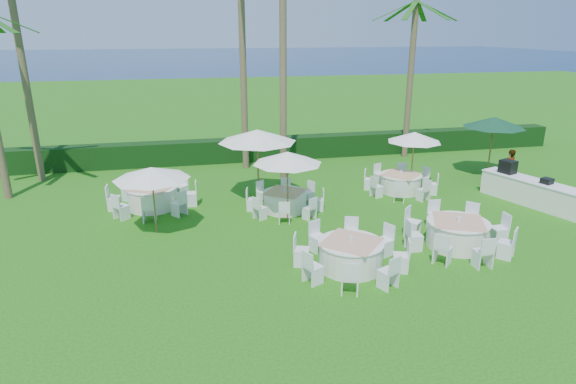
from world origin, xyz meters
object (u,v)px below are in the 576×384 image
Objects in this scene: banquet_table_d at (153,197)px; staff_person at (509,168)px; umbrella_c at (257,136)px; umbrella_green at (494,122)px; buffet_table at (533,192)px; banquet_table_e at (285,200)px; banquet_table_b at (351,254)px; umbrella_d at (414,137)px; umbrella_b at (287,158)px; umbrella_a at (151,173)px; banquet_table_c at (457,233)px; banquet_table_f at (400,182)px.

banquet_table_d is 2.00× the size of staff_person.
umbrella_green is (11.49, 1.07, -0.08)m from umbrella_c.
umbrella_green is 2.52m from staff_person.
umbrella_green is 4.62m from buffet_table.
banquet_table_e is 10.08m from buffet_table.
umbrella_d is at bearing 52.55° from banquet_table_b.
umbrella_b is 11.27m from umbrella_green.
banquet_table_d is 15.96m from umbrella_green.
umbrella_a is 0.91× the size of umbrella_green.
banquet_table_e is 2.88m from umbrella_c.
umbrella_a is at bearing 161.50° from banquet_table_c.
umbrella_green is at bearing 17.61° from umbrella_b.
banquet_table_e is at bearing 137.49° from banquet_table_c.
umbrella_b reaches higher than banquet_table_c.
umbrella_b is (-0.99, 4.34, 1.90)m from banquet_table_b.
umbrella_a is 1.50× the size of staff_person.
banquet_table_e is at bearing 100.03° from banquet_table_b.
buffet_table reaches higher than banquet_table_c.
umbrella_green is (15.77, 1.17, 2.16)m from banquet_table_d.
umbrella_c is (4.28, 0.10, 2.25)m from banquet_table_d.
umbrella_green reaches higher than banquet_table_e.
buffet_table is at bearing 29.96° from banquet_table_c.
banquet_table_f is (5.43, 1.19, 0.01)m from banquet_table_e.
buffet_table is at bearing 22.09° from banquet_table_b.
banquet_table_d is at bearing -12.29° from staff_person.
umbrella_b reaches higher than umbrella_d.
banquet_table_c is 6.57m from banquet_table_e.
banquet_table_b is 9.78m from buffet_table.
umbrella_d is 1.45× the size of staff_person.
staff_person is (5.60, 5.23, 0.41)m from banquet_table_c.
umbrella_d reaches higher than umbrella_a.
umbrella_green is (9.75, 7.75, 2.17)m from banquet_table_b.
banquet_table_c is at bearing -36.33° from umbrella_b.
banquet_table_c is 10.39m from umbrella_a.
umbrella_d is at bearing 1.62° from umbrella_c.
staff_person is (11.26, -0.73, -1.84)m from umbrella_c.
umbrella_c is at bearing -13.68° from staff_person.
umbrella_c is 11.44m from staff_person.
banquet_table_c is 1.13× the size of banquet_table_f.
banquet_table_c is at bearing 33.06° from staff_person.
umbrella_green is at bearing 14.95° from banquet_table_f.
banquet_table_e is 1.17× the size of umbrella_a.
banquet_table_e is 0.98× the size of banquet_table_f.
buffet_table is (9.06, 3.68, 0.10)m from banquet_table_b.
umbrella_c reaches higher than staff_person.
staff_person reaches higher than banquet_table_c.
buffet_table is at bearing -3.78° from umbrella_b.
banquet_table_e is 1.06× the size of umbrella_green.
banquet_table_f is (4.51, 6.35, -0.03)m from banquet_table_b.
umbrella_c reaches higher than umbrella_green.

